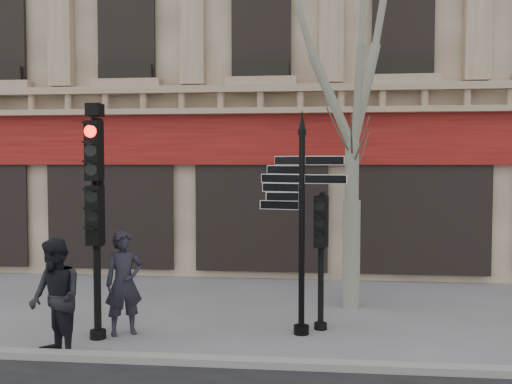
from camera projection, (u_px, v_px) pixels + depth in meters
ground at (234, 337)px, 9.84m from camera, size 80.00×80.00×0.00m
kerb at (220, 362)px, 8.44m from camera, size 80.00×0.25×0.12m
building at (280, 6)px, 21.76m from camera, size 28.00×15.52×18.00m
fingerpost at (302, 184)px, 9.85m from camera, size 2.16×2.16×3.92m
traffic_signal_main at (96, 191)px, 9.61m from camera, size 0.44×0.32×4.00m
traffic_signal_secondary at (321, 236)px, 10.19m from camera, size 0.46×0.37×2.42m
plane_tree at (353, 13)px, 11.57m from camera, size 3.24×3.24×8.61m
pedestrian_a at (124, 283)px, 9.94m from camera, size 0.79×0.71×1.81m
pedestrian_b at (55, 298)px, 8.77m from camera, size 1.13×1.11×1.84m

